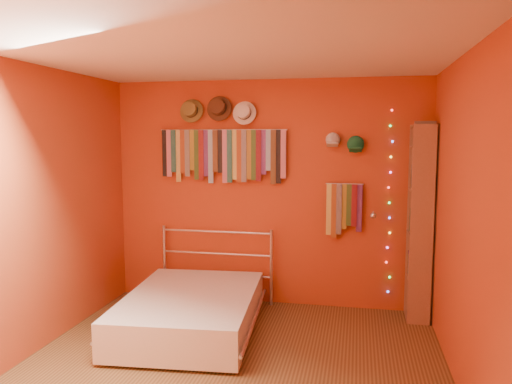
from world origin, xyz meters
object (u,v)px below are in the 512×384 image
Objects in this scene: bookshelf at (425,222)px; bed at (191,311)px; tie_rack at (223,153)px; reading_lamp at (373,215)px.

bed is (-2.22, -0.78, -0.82)m from bookshelf.
bed is at bearing -94.55° from tie_rack.
reading_lamp is at bearing 178.58° from bookshelf.
bed is (-1.72, -0.79, -0.87)m from reading_lamp.
reading_lamp is 0.15× the size of bed.
tie_rack reaches higher than reading_lamp.
bookshelf reaches higher than reading_lamp.
bookshelf is (2.15, -0.15, -0.67)m from tie_rack.
bookshelf reaches higher than bed.
tie_rack is 0.72× the size of bookshelf.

